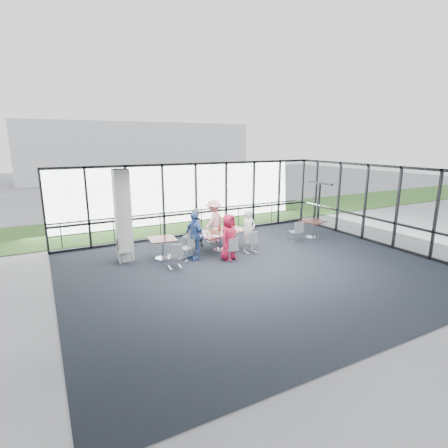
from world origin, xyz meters
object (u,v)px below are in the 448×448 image
chair_main_end (186,248)px  chair_spare_r (295,232)px  chair_main_fr (213,232)px  diner_near_right (249,231)px  side_table_right (313,223)px  chair_main_nl (232,249)px  side_table_left (162,241)px  chair_spare_la (175,256)px  diner_near_left (229,237)px  diner_end (194,235)px  structural_column (123,216)px  diner_far_right (214,221)px  chair_spare_lb (124,252)px  chair_main_nr (251,242)px  diner_far_left (195,228)px  chair_main_fl (190,237)px  main_table (220,234)px

chair_main_end → chair_spare_r: 4.91m
chair_main_fr → chair_spare_r: bearing=127.1°
diner_near_right → chair_main_end: 2.51m
chair_main_fr → chair_spare_r: 3.43m
side_table_right → chair_main_nl: bearing=-168.2°
side_table_left → chair_main_nl: 2.47m
diner_near_right → chair_spare_la: bearing=178.5°
diner_near_left → diner_end: (-1.03, 0.63, 0.03)m
structural_column → side_table_right: 7.95m
structural_column → chair_main_nl: bearing=-28.2°
side_table_left → chair_spare_la: bearing=-86.9°
side_table_left → chair_spare_r: 5.62m
diner_far_right → chair_spare_r: bearing=123.9°
side_table_right → chair_main_end: 5.96m
diner_end → chair_main_end: (-0.32, 0.06, -0.43)m
chair_main_end → diner_near_right: bearing=66.0°
chair_spare_lb → chair_main_nr: bearing=170.2°
structural_column → chair_spare_r: structural_column is taller
diner_far_left → chair_main_end: (-0.87, -1.21, -0.35)m
chair_spare_la → chair_main_end: bearing=47.5°
diner_far_left → chair_spare_lb: bearing=-17.7°
diner_near_right → side_table_right: bearing=-2.0°
diner_end → chair_main_nl: bearing=43.2°
diner_far_left → chair_main_fl: 0.39m
diner_far_left → chair_main_nl: bearing=76.3°
structural_column → chair_spare_r: 6.97m
structural_column → chair_main_end: 2.43m
diner_far_right → chair_main_end: (-1.84, -1.49, -0.47)m
diner_far_left → chair_main_fl: (-0.17, 0.10, -0.34)m
main_table → chair_main_nl: bearing=-115.1°
chair_main_nr → chair_spare_la: (-3.09, -0.16, 0.00)m
diner_near_right → chair_spare_lb: (-4.46, 0.91, -0.40)m
side_table_left → chair_spare_lb: (-1.31, 0.20, -0.24)m
chair_main_fl → chair_spare_la: (-1.33, -1.91, -0.02)m
chair_main_fr → chair_spare_la: (-2.48, -2.17, -0.00)m
diner_far_left → diner_far_right: size_ratio=0.87×
diner_far_left → diner_far_right: (0.97, 0.28, 0.12)m
diner_near_left → chair_main_fr: (0.50, 2.25, -0.40)m
diner_near_left → chair_main_nl: diner_near_left is taller
chair_main_nr → chair_main_fr: chair_main_fr is taller
side_table_left → chair_main_fl: chair_main_fl is taller
diner_far_right → chair_main_fl: bearing=-21.5°
chair_main_fl → chair_spare_lb: chair_main_fl is taller
chair_main_end → chair_spare_lb: size_ratio=1.04×
diner_far_right → chair_main_nr: size_ratio=2.13×
side_table_left → chair_spare_la: (0.06, -1.07, -0.22)m
main_table → chair_spare_la: size_ratio=2.83×
chair_spare_r → main_table: bearing=-169.7°
diner_near_right → chair_spare_r: diner_near_right is taller
side_table_right → chair_main_fl: chair_main_fl is taller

